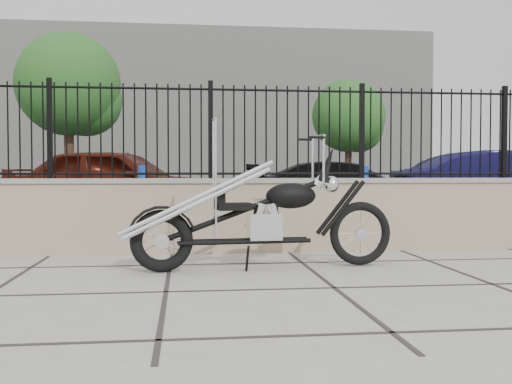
{
  "coord_description": "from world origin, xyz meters",
  "views": [
    {
      "loc": [
        -1.34,
        -5.22,
        1.05
      ],
      "look_at": [
        -0.54,
        1.42,
        0.82
      ],
      "focal_mm": 42.0,
      "sensor_mm": 36.0,
      "label": 1
    }
  ],
  "objects_px": {
    "car_black": "(348,190)",
    "car_blue": "(500,186)",
    "car_red": "(117,184)",
    "chopper_motorcycle": "(259,193)"
  },
  "relations": [
    {
      "from": "car_black",
      "to": "car_blue",
      "type": "distance_m",
      "value": 3.29
    },
    {
      "from": "car_red",
      "to": "car_black",
      "type": "height_order",
      "value": "car_red"
    },
    {
      "from": "car_red",
      "to": "car_black",
      "type": "xyz_separation_m",
      "value": [
        4.93,
        0.06,
        -0.15
      ]
    },
    {
      "from": "car_red",
      "to": "car_black",
      "type": "relative_size",
      "value": 1.06
    },
    {
      "from": "car_red",
      "to": "chopper_motorcycle",
      "type": "bearing_deg",
      "value": -145.79
    },
    {
      "from": "chopper_motorcycle",
      "to": "car_red",
      "type": "xyz_separation_m",
      "value": [
        -2.18,
        6.31,
        -0.04
      ]
    },
    {
      "from": "chopper_motorcycle",
      "to": "car_black",
      "type": "height_order",
      "value": "chopper_motorcycle"
    },
    {
      "from": "car_red",
      "to": "car_blue",
      "type": "relative_size",
      "value": 1.02
    },
    {
      "from": "chopper_motorcycle",
      "to": "car_black",
      "type": "distance_m",
      "value": 6.94
    },
    {
      "from": "car_black",
      "to": "car_red",
      "type": "bearing_deg",
      "value": 102.83
    }
  ]
}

